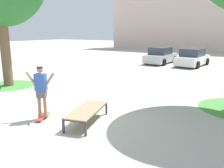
{
  "coord_description": "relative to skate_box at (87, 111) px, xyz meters",
  "views": [
    {
      "loc": [
        4.93,
        -5.24,
        2.89
      ],
      "look_at": [
        0.5,
        1.71,
        1.0
      ],
      "focal_mm": 36.76,
      "sensor_mm": 36.0,
      "label": 1
    }
  ],
  "objects": [
    {
      "name": "skateboard",
      "position": [
        -1.48,
        -0.53,
        -0.34
      ],
      "size": [
        0.5,
        0.81,
        0.09
      ],
      "color": "#B23333",
      "rests_on": "ground"
    },
    {
      "name": "car_white",
      "position": [
        -0.29,
        14.82,
        0.28
      ],
      "size": [
        2.21,
        4.34,
        1.5
      ],
      "color": "silver",
      "rests_on": "ground"
    },
    {
      "name": "skater",
      "position": [
        -1.48,
        -0.53,
        0.66
      ],
      "size": [
        0.95,
        0.47,
        1.69
      ],
      "color": "#8E6647",
      "rests_on": "skateboard"
    },
    {
      "name": "car_silver",
      "position": [
        -3.21,
        14.94,
        0.28
      ],
      "size": [
        2.04,
        4.26,
        1.5
      ],
      "color": "#B7BABF",
      "rests_on": "ground"
    },
    {
      "name": "ground_plane",
      "position": [
        -0.5,
        -0.21,
        -0.41
      ],
      "size": [
        120.0,
        120.0,
        0.0
      ],
      "primitive_type": "plane",
      "color": "#B2AA9E"
    },
    {
      "name": "skate_box",
      "position": [
        0.0,
        0.0,
        0.0
      ],
      "size": [
        1.24,
        2.03,
        0.46
      ],
      "color": "#38383D",
      "rests_on": "ground"
    },
    {
      "name": "building_facade",
      "position": [
        -2.08,
        32.21,
        5.52
      ],
      "size": [
        31.82,
        4.0,
        11.88
      ],
      "primitive_type": "cube",
      "color": "beige",
      "rests_on": "ground"
    },
    {
      "name": "grass_patch_near_left",
      "position": [
        -6.95,
        1.84,
        -0.41
      ],
      "size": [
        2.8,
        2.8,
        0.01
      ],
      "primitive_type": "cylinder",
      "color": "#47893D",
      "rests_on": "ground"
    }
  ]
}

